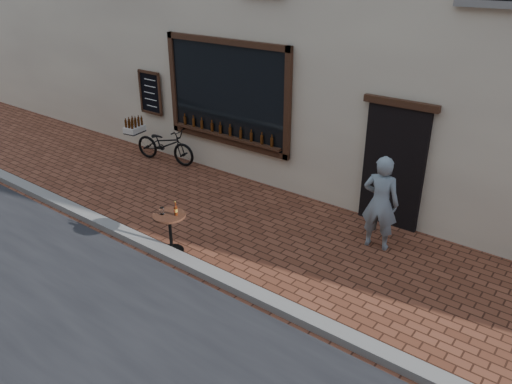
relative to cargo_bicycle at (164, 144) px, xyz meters
The scene contains 5 objects.
ground 4.79m from the cargo_bicycle, 40.72° to the right, with size 90.00×90.00×0.00m, color #562B1B.
kerb 4.65m from the cargo_bicycle, 38.85° to the right, with size 90.00×0.25×0.12m, color slate.
cargo_bicycle is the anchor object (origin of this frame).
bistro_table 4.13m from the cargo_bicycle, 41.75° to the right, with size 0.54×0.54×0.93m.
pedestrian 5.74m from the cargo_bicycle, ahead, with size 0.60×0.39×1.63m, color gray.
Camera 1 is at (4.89, -4.44, 4.44)m, focal length 35.00 mm.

